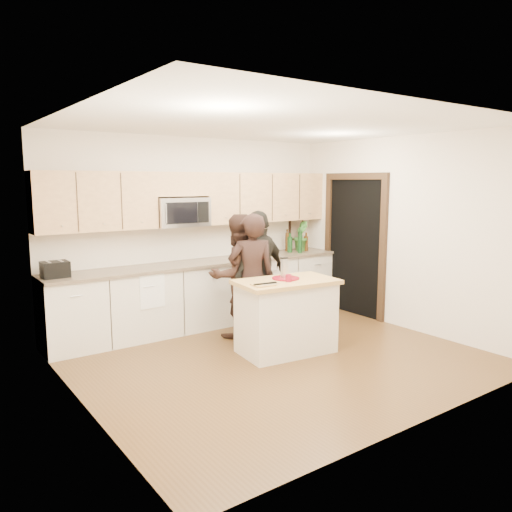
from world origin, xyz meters
TOP-DOWN VIEW (x-y plane):
  - floor at (0.00, 0.00)m, footprint 4.50×4.50m
  - room_shell at (0.00, 0.00)m, footprint 4.52×4.02m
  - back_cabinetry at (0.00, 1.69)m, footprint 4.50×0.66m
  - upper_cabinetry at (0.03, 1.83)m, footprint 4.50×0.33m
  - microwave at (-0.31, 1.80)m, footprint 0.76×0.41m
  - doorway at (2.23, 0.90)m, footprint 0.06×1.25m
  - framed_picture at (1.95, 1.98)m, footprint 0.30×0.03m
  - dish_towel at (-0.95, 1.50)m, footprint 0.34×0.60m
  - island at (0.22, 0.10)m, footprint 1.28×0.84m
  - red_plate at (0.25, 0.16)m, footprint 0.34×0.34m
  - box_grater at (0.25, 0.19)m, footprint 0.08×0.06m
  - drink_glass at (0.17, 0.00)m, footprint 0.07×0.07m
  - cutting_board at (-0.20, 0.00)m, footprint 0.26×0.23m
  - tongs at (-0.19, -0.02)m, footprint 0.29×0.06m
  - knife at (-0.15, -0.07)m, footprint 0.22×0.05m
  - toaster at (-2.05, 1.67)m, footprint 0.31×0.25m
  - bottle_cluster at (1.75, 1.71)m, footprint 0.45×0.38m
  - orchid at (1.83, 1.72)m, footprint 0.34×0.35m
  - woman_left at (0.09, 0.65)m, footprint 0.72×0.60m
  - woman_center at (0.09, 0.98)m, footprint 0.85×0.69m
  - woman_right at (0.35, 0.82)m, footprint 1.07×0.68m

SIDE VIEW (x-z plane):
  - floor at x=0.00m, z-range 0.00..0.00m
  - island at x=0.22m, z-range 0.00..0.90m
  - back_cabinetry at x=0.00m, z-range 0.00..0.94m
  - dish_towel at x=-0.95m, z-range 0.56..1.04m
  - woman_center at x=0.09m, z-range 0.00..1.65m
  - woman_left at x=0.09m, z-range 0.00..1.68m
  - woman_right at x=0.35m, z-range 0.00..1.70m
  - red_plate at x=0.25m, z-range 0.90..0.92m
  - cutting_board at x=-0.20m, z-range 0.90..0.92m
  - knife at x=-0.15m, z-range 0.92..0.92m
  - tongs at x=-0.19m, z-range 0.92..0.93m
  - drink_glass at x=0.17m, z-range 0.90..0.99m
  - toaster at x=-2.05m, z-range 0.94..1.13m
  - box_grater at x=0.25m, z-range 0.92..1.17m
  - bottle_cluster at x=1.75m, z-range 0.92..1.31m
  - doorway at x=2.23m, z-range 0.06..2.26m
  - orchid at x=1.83m, z-range 0.94..1.43m
  - framed_picture at x=1.95m, z-range 1.09..1.47m
  - microwave at x=-0.31m, z-range 1.45..1.85m
  - room_shell at x=0.00m, z-range 0.38..3.09m
  - upper_cabinetry at x=0.03m, z-range 1.47..2.22m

